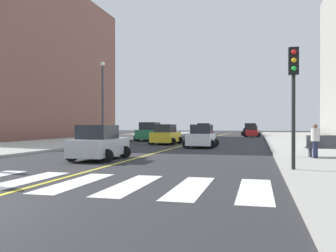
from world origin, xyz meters
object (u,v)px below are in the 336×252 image
at_px(car_green_sixth, 150,132).
at_px(car_red_third, 252,132).
at_px(pedestrian_waiting_east, 315,139).
at_px(street_lamp, 103,95).
at_px(car_gray_second, 204,130).
at_px(car_silver_seventh, 99,144).
at_px(car_yellow_fifth, 166,135).
at_px(traffic_light_near_corner, 294,83).
at_px(park_bench, 325,147).
at_px(car_black_fourth, 251,130).
at_px(car_white_nearest, 201,137).

bearing_deg(car_green_sixth, car_red_third, 58.05).
bearing_deg(pedestrian_waiting_east, street_lamp, 79.75).
bearing_deg(car_gray_second, car_silver_seventh, -90.34).
bearing_deg(car_yellow_fifth, car_gray_second, 91.45).
bearing_deg(traffic_light_near_corner, car_silver_seventh, -18.45).
bearing_deg(car_red_third, park_bench, 98.87).
height_order(car_silver_seventh, park_bench, car_silver_seventh).
height_order(car_red_third, park_bench, car_red_third).
relative_size(car_gray_second, street_lamp, 0.61).
xyz_separation_m(car_yellow_fifth, street_lamp, (-5.79, -1.14, 3.73)).
height_order(car_yellow_fifth, street_lamp, street_lamp).
relative_size(car_red_third, pedestrian_waiting_east, 2.31).
relative_size(park_bench, pedestrian_waiting_east, 1.08).
relative_size(car_black_fourth, pedestrian_waiting_east, 2.81).
bearing_deg(traffic_light_near_corner, car_gray_second, -77.23).
bearing_deg(car_silver_seventh, park_bench, 12.54).
bearing_deg(street_lamp, car_white_nearest, -15.63).
bearing_deg(car_white_nearest, car_green_sixth, -55.09).
xyz_separation_m(car_gray_second, park_bench, (11.42, -35.84, -0.28)).
height_order(car_black_fourth, car_silver_seventh, car_black_fourth).
bearing_deg(car_gray_second, park_bench, -72.99).
relative_size(car_gray_second, car_green_sixth, 0.98).
relative_size(car_red_third, park_bench, 2.15).
bearing_deg(park_bench, car_gray_second, 15.28).
bearing_deg(street_lamp, car_yellow_fifth, 11.08).
height_order(car_green_sixth, park_bench, car_green_sixth).
relative_size(car_silver_seventh, pedestrian_waiting_east, 2.38).
height_order(car_red_third, street_lamp, street_lamp).
height_order(traffic_light_near_corner, pedestrian_waiting_east, traffic_light_near_corner).
distance_m(car_gray_second, car_black_fourth, 9.24).
relative_size(car_gray_second, car_silver_seventh, 1.15).
distance_m(car_white_nearest, car_gray_second, 27.42).
distance_m(car_white_nearest, car_red_third, 27.51).
height_order(car_white_nearest, park_bench, car_white_nearest).
xyz_separation_m(car_gray_second, car_yellow_fifth, (-0.16, -23.31, -0.10)).
bearing_deg(car_red_third, traffic_light_near_corner, 95.23).
distance_m(car_yellow_fifth, street_lamp, 6.98).
distance_m(car_red_third, park_bench, 36.20).
xyz_separation_m(car_yellow_fifth, car_silver_seventh, (0.37, -15.15, -0.03)).
bearing_deg(car_white_nearest, car_yellow_fifth, -45.10).
bearing_deg(pedestrian_waiting_east, car_silver_seventh, 125.95).
bearing_deg(car_silver_seventh, car_red_third, 79.04).
height_order(car_gray_second, car_yellow_fifth, car_gray_second).
bearing_deg(pedestrian_waiting_east, car_green_sixth, 61.67).
xyz_separation_m(car_black_fourth, car_yellow_fifth, (-7.04, -29.48, -0.11)).
distance_m(car_green_sixth, pedestrian_waiting_east, 24.39).
relative_size(car_white_nearest, car_gray_second, 0.89).
height_order(car_gray_second, car_silver_seventh, car_gray_second).
bearing_deg(car_white_nearest, traffic_light_near_corner, 110.84).
bearing_deg(car_yellow_fifth, traffic_light_near_corner, -60.46).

